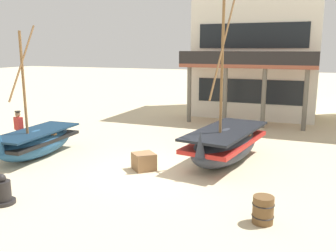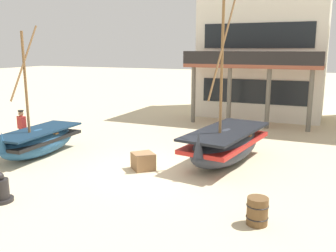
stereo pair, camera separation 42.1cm
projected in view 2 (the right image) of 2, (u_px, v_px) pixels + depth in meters
name	position (u px, v px, depth m)	size (l,w,h in m)	color
ground_plane	(157.00, 169.00, 13.27)	(120.00, 120.00, 0.00)	beige
fishing_boat_near_left	(226.00, 144.00, 13.94)	(2.50, 4.85, 6.13)	#2D333D
fishing_boat_centre_large	(38.00, 141.00, 14.92)	(1.69, 4.00, 5.13)	#23517A
fisherman_by_hull	(22.00, 130.00, 15.87)	(0.40, 0.29, 1.68)	#33333D
capstan_winch	(1.00, 190.00, 10.42)	(0.65, 0.65, 0.87)	black
wooden_barrel	(257.00, 211.00, 9.06)	(0.56, 0.56, 0.70)	brown
cargo_crate	(143.00, 161.00, 13.22)	(0.72, 0.72, 0.60)	olive
harbor_building_main	(266.00, 37.00, 23.82)	(7.74, 8.44, 9.93)	silver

